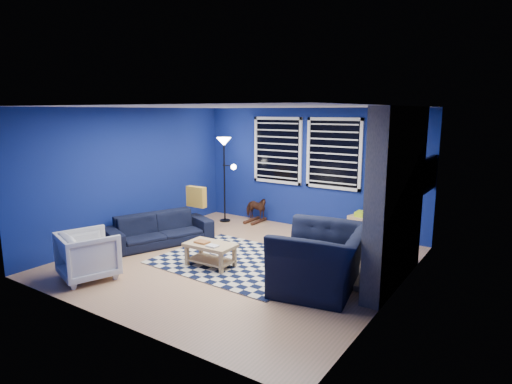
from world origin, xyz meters
TOP-DOWN VIEW (x-y plane):
  - floor at (0.00, 0.00)m, footprint 5.00×5.00m
  - ceiling at (0.00, 0.00)m, footprint 5.00×5.00m
  - wall_back at (0.00, 2.50)m, footprint 5.00×0.00m
  - wall_left at (-2.50, 0.00)m, footprint 0.00×5.00m
  - wall_right at (2.50, 0.00)m, footprint 0.00×5.00m
  - fireplace at (2.36, 0.50)m, footprint 0.65×2.00m
  - window_left at (-0.75, 2.46)m, footprint 1.17×0.06m
  - window_right at (0.55, 2.46)m, footprint 1.17×0.06m
  - tv at (2.45, 2.00)m, footprint 0.07×1.00m
  - rug at (0.02, -0.03)m, footprint 2.59×2.11m
  - sofa at (-1.76, -0.08)m, footprint 2.07×1.41m
  - armchair_big at (1.60, -0.29)m, footprint 1.54×1.40m
  - armchair_bent at (-1.42, -1.82)m, footprint 0.97×0.98m
  - rocking_horse at (-1.16, 2.24)m, footprint 0.28×0.59m
  - coffee_table at (-0.22, -0.46)m, footprint 0.81×0.49m
  - cabinet at (1.32, 2.25)m, footprint 0.64×0.51m
  - floor_lamp at (-1.76, 1.91)m, footprint 0.51×0.31m
  - throw_pillow at (-1.61, 0.80)m, footprint 0.43×0.13m

SIDE VIEW (x-z plane):
  - floor at x=0.00m, z-range 0.00..0.00m
  - rug at x=0.02m, z-range 0.00..0.02m
  - cabinet at x=1.32m, z-range -0.03..0.52m
  - coffee_table at x=-0.22m, z-range 0.08..0.48m
  - sofa at x=-1.76m, z-range 0.00..0.56m
  - rocking_horse at x=-1.16m, z-range 0.07..0.57m
  - armchair_bent at x=-1.42m, z-range 0.00..0.71m
  - armchair_big at x=1.60m, z-range 0.00..0.87m
  - throw_pillow at x=-1.61m, z-range 0.56..0.97m
  - fireplace at x=2.36m, z-range -0.05..2.45m
  - wall_back at x=0.00m, z-range -1.25..3.75m
  - wall_left at x=-2.50m, z-range -1.25..3.75m
  - wall_right at x=2.50m, z-range -1.25..3.75m
  - tv at x=2.45m, z-range 1.11..1.69m
  - floor_lamp at x=-1.76m, z-range 0.60..2.46m
  - window_left at x=-0.75m, z-range 0.89..2.31m
  - window_right at x=0.55m, z-range 0.89..2.31m
  - ceiling at x=0.00m, z-range 2.50..2.50m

